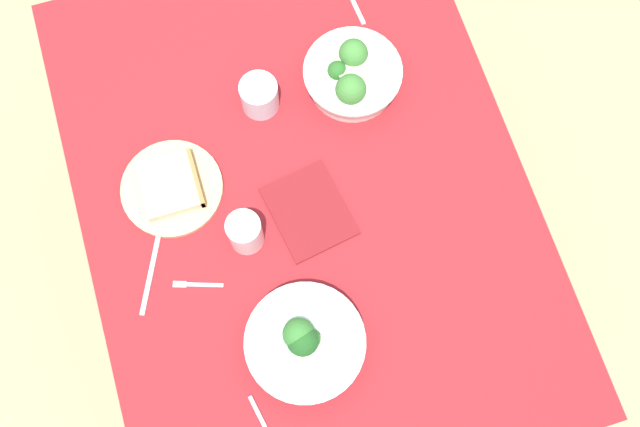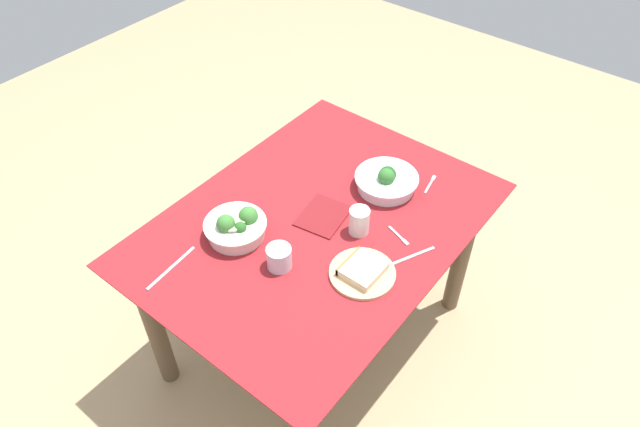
# 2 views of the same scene
# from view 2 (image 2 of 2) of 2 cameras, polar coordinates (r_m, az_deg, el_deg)

# --- Properties ---
(ground_plane) EXTENTS (6.00, 6.00, 0.00)m
(ground_plane) POSITION_cam_2_polar(r_m,az_deg,el_deg) (2.60, -0.27, -12.01)
(ground_plane) COLOR tan
(dining_table) EXTENTS (1.25, 0.94, 0.71)m
(dining_table) POSITION_cam_2_polar(r_m,az_deg,el_deg) (2.13, -0.32, -3.05)
(dining_table) COLOR maroon
(dining_table) RESTS_ON ground_plane
(broccoli_bowl_far) EXTENTS (0.24, 0.24, 0.10)m
(broccoli_bowl_far) POSITION_cam_2_polar(r_m,az_deg,el_deg) (2.17, 6.50, 3.20)
(broccoli_bowl_far) COLOR white
(broccoli_bowl_far) RESTS_ON dining_table
(broccoli_bowl_near) EXTENTS (0.21, 0.21, 0.11)m
(broccoli_bowl_near) POSITION_cam_2_polar(r_m,az_deg,el_deg) (2.00, -8.19, -1.32)
(broccoli_bowl_near) COLOR silver
(broccoli_bowl_near) RESTS_ON dining_table
(bread_side_plate) EXTENTS (0.22, 0.22, 0.04)m
(bread_side_plate) POSITION_cam_2_polar(r_m,az_deg,el_deg) (1.88, 4.11, -5.64)
(bread_side_plate) COLOR #D6B27A
(bread_side_plate) RESTS_ON dining_table
(water_glass_center) EXTENTS (0.07, 0.07, 0.10)m
(water_glass_center) POSITION_cam_2_polar(r_m,az_deg,el_deg) (1.99, 3.85, -0.73)
(water_glass_center) COLOR silver
(water_glass_center) RESTS_ON dining_table
(water_glass_side) EXTENTS (0.08, 0.08, 0.08)m
(water_glass_side) POSITION_cam_2_polar(r_m,az_deg,el_deg) (1.89, -4.01, -4.31)
(water_glass_side) COLOR silver
(water_glass_side) RESTS_ON dining_table
(fork_by_far_bowl) EXTENTS (0.11, 0.03, 0.00)m
(fork_by_far_bowl) POSITION_cam_2_polar(r_m,az_deg,el_deg) (2.24, 10.74, 2.89)
(fork_by_far_bowl) COLOR #B7B7BC
(fork_by_far_bowl) RESTS_ON dining_table
(fork_by_near_bowl) EXTENTS (0.04, 0.10, 0.00)m
(fork_by_near_bowl) POSITION_cam_2_polar(r_m,az_deg,el_deg) (2.02, 7.77, -2.25)
(fork_by_near_bowl) COLOR #B7B7BC
(fork_by_near_bowl) RESTS_ON dining_table
(table_knife_left) EXTENTS (0.17, 0.09, 0.00)m
(table_knife_left) POSITION_cam_2_polar(r_m,az_deg,el_deg) (1.96, 8.83, -4.22)
(table_knife_left) COLOR #B7B7BC
(table_knife_left) RESTS_ON dining_table
(table_knife_right) EXTENTS (0.22, 0.03, 0.00)m
(table_knife_right) POSITION_cam_2_polar(r_m,az_deg,el_deg) (1.97, -14.33, -5.17)
(table_knife_right) COLOR #B7B7BC
(table_knife_right) RESTS_ON dining_table
(napkin_folded_upper) EXTENTS (0.21, 0.18, 0.01)m
(napkin_folded_upper) POSITION_cam_2_polar(r_m,az_deg,el_deg) (2.07, 0.26, -0.20)
(napkin_folded_upper) COLOR maroon
(napkin_folded_upper) RESTS_ON dining_table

